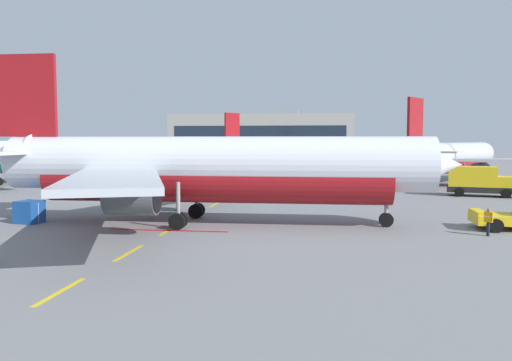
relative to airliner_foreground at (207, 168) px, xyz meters
name	(u,v)px	position (x,y,z in m)	size (l,w,h in m)	color
ground	(453,204)	(20.13, 14.73, -3.95)	(400.00, 400.00, 0.00)	slate
apron_paint_markings	(217,203)	(-1.87, 11.96, -3.95)	(8.00, 93.98, 0.01)	yellow
airliner_foreground	(207,168)	(0.00, 0.00, 0.00)	(34.69, 34.63, 12.20)	silver
airliner_mid_left	(450,157)	(25.12, 39.41, -0.40)	(27.39, 29.21, 10.98)	silver
airliner_far_center	(7,156)	(-34.92, 30.19, -0.23)	(28.94, 26.65, 11.50)	silver
airliner_far_right	(271,150)	(-4.31, 82.03, -0.23)	(28.22, 30.21, 11.48)	silver
ground_power_truck	(480,181)	(24.38, 21.85, -2.30)	(7.35, 3.85, 3.14)	black
ground_crew_worker	(488,220)	(18.42, -2.42, -2.95)	(0.49, 0.63, 1.74)	#191E38
uld_cargo_container	(29,212)	(-12.72, -1.55, -3.15)	(1.84, 1.81, 1.60)	#194C9E
terminal_satellite	(263,136)	(-14.22, 145.64, 3.28)	(61.10, 22.31, 16.02)	#9E998E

